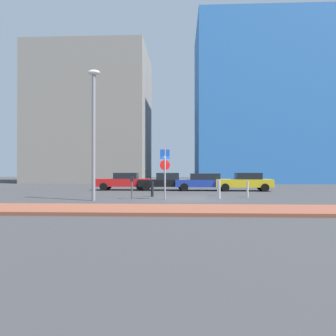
# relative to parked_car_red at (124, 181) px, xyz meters

# --- Properties ---
(ground_plane) EXTENTS (120.00, 120.00, 0.00)m
(ground_plane) POSITION_rel_parked_car_red_xyz_m (5.06, -7.75, -0.76)
(ground_plane) COLOR #38383A
(sidewalk_brick) EXTENTS (40.00, 3.04, 0.14)m
(sidewalk_brick) POSITION_rel_parked_car_red_xyz_m (5.06, -13.73, -0.69)
(sidewalk_brick) COLOR brown
(sidewalk_brick) RESTS_ON ground
(parked_car_red) EXTENTS (4.51, 1.99, 1.48)m
(parked_car_red) POSITION_rel_parked_car_red_xyz_m (0.00, 0.00, 0.00)
(parked_car_red) COLOR red
(parked_car_red) RESTS_ON ground
(parked_car_black) EXTENTS (4.50, 2.15, 1.47)m
(parked_car_black) POSITION_rel_parked_car_red_xyz_m (3.52, -0.08, -0.01)
(parked_car_black) COLOR black
(parked_car_black) RESTS_ON ground
(parked_car_blue) EXTENTS (4.60, 1.98, 1.42)m
(parked_car_blue) POSITION_rel_parked_car_red_xyz_m (6.74, -0.40, -0.00)
(parked_car_blue) COLOR #1E389E
(parked_car_blue) RESTS_ON ground
(parked_car_yellow) EXTENTS (4.63, 2.09, 1.48)m
(parked_car_yellow) POSITION_rel_parked_car_red_xyz_m (10.07, -0.64, 0.00)
(parked_car_yellow) COLOR gold
(parked_car_yellow) RESTS_ON ground
(parking_sign_post) EXTENTS (0.59, 0.19, 2.92)m
(parking_sign_post) POSITION_rel_parked_car_red_xyz_m (3.95, -8.50, 1.08)
(parking_sign_post) COLOR gray
(parking_sign_post) RESTS_ON ground
(parking_meter) EXTENTS (0.18, 0.14, 1.33)m
(parking_meter) POSITION_rel_parked_car_red_xyz_m (1.99, -8.29, 0.11)
(parking_meter) COLOR #4C4C51
(parking_meter) RESTS_ON ground
(street_lamp) EXTENTS (0.70, 0.36, 7.29)m
(street_lamp) POSITION_rel_parked_car_red_xyz_m (0.02, -9.37, 3.51)
(street_lamp) COLOR gray
(street_lamp) RESTS_ON ground
(traffic_bollard_near) EXTENTS (0.14, 0.14, 1.09)m
(traffic_bollard_near) POSITION_rel_parked_car_red_xyz_m (7.17, -7.78, -0.22)
(traffic_bollard_near) COLOR #B7B7BC
(traffic_bollard_near) RESTS_ON ground
(traffic_bollard_mid) EXTENTS (0.17, 0.17, 1.08)m
(traffic_bollard_mid) POSITION_rel_parked_car_red_xyz_m (7.33, -5.78, -0.22)
(traffic_bollard_mid) COLOR #B7B7BC
(traffic_bollard_mid) RESTS_ON ground
(traffic_bollard_far) EXTENTS (0.12, 0.12, 1.01)m
(traffic_bollard_far) POSITION_rel_parked_car_red_xyz_m (9.02, -6.89, -0.25)
(traffic_bollard_far) COLOR #B7B7BC
(traffic_bollard_far) RESTS_ON ground
(traffic_bollard_edge) EXTENTS (0.17, 0.17, 0.99)m
(traffic_bollard_edge) POSITION_rel_parked_car_red_xyz_m (3.03, -6.54, -0.26)
(traffic_bollard_edge) COLOR black
(traffic_bollard_edge) RESTS_ON ground
(building_colorful_midrise) EXTENTS (18.37, 13.22, 22.21)m
(building_colorful_midrise) POSITION_rel_parked_car_red_xyz_m (16.22, 18.78, 10.35)
(building_colorful_midrise) COLOR #3372BF
(building_colorful_midrise) RESTS_ON ground
(building_under_construction) EXTENTS (15.93, 11.78, 18.62)m
(building_under_construction) POSITION_rel_parked_car_red_xyz_m (-7.98, 18.05, 8.55)
(building_under_construction) COLOR gray
(building_under_construction) RESTS_ON ground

